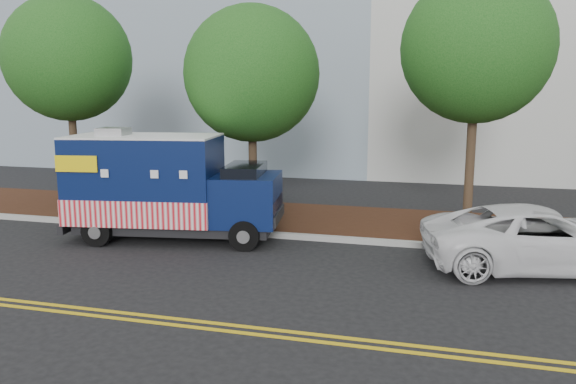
# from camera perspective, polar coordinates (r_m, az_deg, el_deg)

# --- Properties ---
(ground) EXTENTS (120.00, 120.00, 0.00)m
(ground) POSITION_cam_1_polar(r_m,az_deg,el_deg) (14.48, -5.89, -5.79)
(ground) COLOR black
(ground) RESTS_ON ground
(curb) EXTENTS (120.00, 0.18, 0.15)m
(curb) POSITION_cam_1_polar(r_m,az_deg,el_deg) (15.73, -4.08, -4.18)
(curb) COLOR #9E9E99
(curb) RESTS_ON ground
(mulch_strip) EXTENTS (120.00, 4.00, 0.15)m
(mulch_strip) POSITION_cam_1_polar(r_m,az_deg,el_deg) (17.67, -1.86, -2.55)
(mulch_strip) COLOR black
(mulch_strip) RESTS_ON ground
(centerline_near) EXTENTS (120.00, 0.10, 0.01)m
(centerline_near) POSITION_cam_1_polar(r_m,az_deg,el_deg) (10.67, -14.59, -11.99)
(centerline_near) COLOR gold
(centerline_near) RESTS_ON ground
(centerline_far) EXTENTS (120.00, 0.10, 0.01)m
(centerline_far) POSITION_cam_1_polar(r_m,az_deg,el_deg) (10.47, -15.28, -12.47)
(centerline_far) COLOR gold
(centerline_far) RESTS_ON ground
(tree_a) EXTENTS (4.16, 4.16, 7.13)m
(tree_a) POSITION_cam_1_polar(r_m,az_deg,el_deg) (20.53, -21.44, 12.50)
(tree_a) COLOR #38281C
(tree_a) RESTS_ON ground
(tree_b) EXTENTS (4.15, 4.15, 6.57)m
(tree_b) POSITION_cam_1_polar(r_m,az_deg,el_deg) (17.53, -3.70, 11.86)
(tree_b) COLOR #38281C
(tree_b) RESTS_ON ground
(tree_c) EXTENTS (4.18, 4.18, 7.25)m
(tree_c) POSITION_cam_1_polar(r_m,az_deg,el_deg) (16.85, 18.62, 13.68)
(tree_c) COLOR #38281C
(tree_c) RESTS_ON ground
(sign_post) EXTENTS (0.06, 0.06, 2.40)m
(sign_post) POSITION_cam_1_polar(r_m,az_deg,el_deg) (16.79, -13.35, 0.40)
(sign_post) COLOR #473828
(sign_post) RESTS_ON ground
(food_truck) EXTENTS (5.96, 2.94, 3.02)m
(food_truck) POSITION_cam_1_polar(r_m,az_deg,el_deg) (15.51, -12.47, 0.27)
(food_truck) COLOR black
(food_truck) RESTS_ON ground
(white_car) EXTENTS (5.57, 3.48, 1.44)m
(white_car) POSITION_cam_1_polar(r_m,az_deg,el_deg) (13.86, 24.29, -4.32)
(white_car) COLOR white
(white_car) RESTS_ON ground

